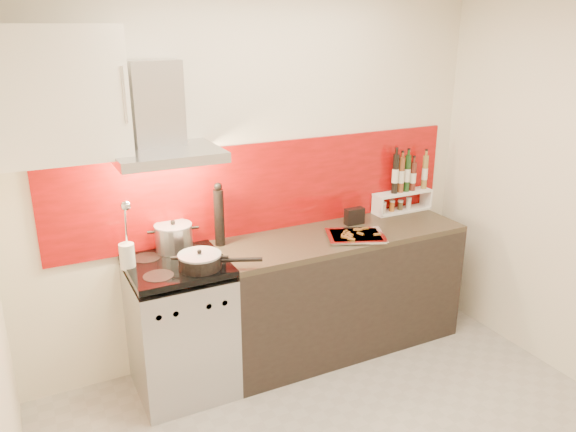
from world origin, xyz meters
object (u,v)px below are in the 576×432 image
saute_pan (201,261)px  baking_tray (355,236)px  counter (339,290)px  pepper_mill (219,215)px  range_stove (181,329)px  stock_pot (174,237)px

saute_pan → baking_tray: (1.12, 0.03, -0.04)m
counter → baking_tray: 0.48m
counter → baking_tray: size_ratio=3.74×
counter → baking_tray: (0.04, -0.13, 0.47)m
baking_tray → pepper_mill: bearing=161.4°
range_stove → stock_pot: bearing=77.2°
range_stove → pepper_mill: (0.35, 0.18, 0.67)m
range_stove → pepper_mill: pepper_mill is taller
counter → pepper_mill: bearing=168.6°
range_stove → baking_tray: (1.24, -0.12, 0.47)m
stock_pot → baking_tray: size_ratio=0.51×
range_stove → baking_tray: baking_tray is taller
counter → stock_pot: size_ratio=7.41×
pepper_mill → baking_tray: bearing=-18.6°
range_stove → stock_pot: size_ratio=3.74×
stock_pot → pepper_mill: size_ratio=0.56×
range_stove → stock_pot: stock_pot is taller
stock_pot → saute_pan: size_ratio=0.50×
saute_pan → stock_pot: bearing=100.8°
range_stove → counter: size_ratio=0.51×
saute_pan → pepper_mill: bearing=53.8°
saute_pan → pepper_mill: size_ratio=1.11×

